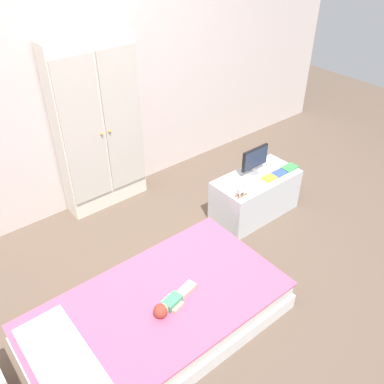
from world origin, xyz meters
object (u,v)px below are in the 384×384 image
(bed, at_px, (158,316))
(book_yellow, at_px, (269,178))
(wardrobe, at_px, (99,127))
(doll, at_px, (168,305))
(book_green, at_px, (290,168))
(tv_monitor, at_px, (255,159))
(rocking_horse_toy, at_px, (242,189))
(book_blue, at_px, (279,173))
(tv_stand, at_px, (255,195))

(bed, height_order, book_yellow, book_yellow)
(wardrobe, relative_size, book_yellow, 13.06)
(bed, height_order, doll, doll)
(book_yellow, distance_m, book_green, 0.29)
(wardrobe, bearing_deg, book_green, -40.82)
(bed, xyz_separation_m, wardrobe, (0.49, 1.58, 0.69))
(wardrobe, distance_m, tv_monitor, 1.46)
(rocking_horse_toy, bearing_deg, book_blue, 3.10)
(doll, relative_size, book_yellow, 3.11)
(wardrobe, bearing_deg, bed, -107.33)
(rocking_horse_toy, height_order, book_green, rocking_horse_toy)
(tv_stand, relative_size, book_yellow, 6.59)
(wardrobe, distance_m, book_green, 1.82)
(tv_stand, bearing_deg, book_yellow, -56.39)
(tv_stand, xyz_separation_m, book_yellow, (0.06, -0.09, 0.22))
(rocking_horse_toy, distance_m, book_green, 0.67)
(bed, relative_size, tv_monitor, 5.89)
(book_blue, bearing_deg, doll, -163.20)
(bed, bearing_deg, wardrobe, 72.67)
(rocking_horse_toy, relative_size, book_blue, 0.96)
(bed, bearing_deg, book_green, 12.79)
(bed, distance_m, book_blue, 1.77)
(rocking_horse_toy, xyz_separation_m, book_yellow, (0.38, 0.03, -0.06))
(doll, xyz_separation_m, book_blue, (1.66, 0.50, 0.13))
(bed, relative_size, wardrobe, 1.09)
(doll, bearing_deg, book_green, 15.48)
(bed, relative_size, doll, 4.59)
(tv_monitor, height_order, book_blue, tv_monitor)
(doll, height_order, tv_monitor, tv_monitor)
(bed, bearing_deg, doll, -69.34)
(bed, distance_m, book_green, 1.91)
(wardrobe, distance_m, book_blue, 1.72)
(tv_stand, bearing_deg, book_blue, -25.07)
(wardrobe, height_order, tv_stand, wardrobe)
(bed, xyz_separation_m, tv_monitor, (1.52, 0.58, 0.44))
(rocking_horse_toy, relative_size, book_yellow, 1.05)
(book_blue, bearing_deg, book_green, 0.00)
(doll, height_order, book_green, book_green)
(book_green, bearing_deg, tv_stand, 165.02)
(bed, relative_size, rocking_horse_toy, 13.63)
(wardrobe, bearing_deg, tv_monitor, -44.26)
(tv_stand, bearing_deg, rocking_horse_toy, -159.10)
(doll, height_order, book_blue, book_blue)
(wardrobe, xyz_separation_m, book_yellow, (1.06, -1.16, -0.39))
(rocking_horse_toy, distance_m, book_yellow, 0.38)
(book_blue, bearing_deg, rocking_horse_toy, -176.90)
(wardrobe, height_order, rocking_horse_toy, wardrobe)
(bed, xyz_separation_m, tv_stand, (1.49, 0.51, 0.08))
(doll, bearing_deg, rocking_horse_toy, 22.49)
(bed, distance_m, rocking_horse_toy, 1.29)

